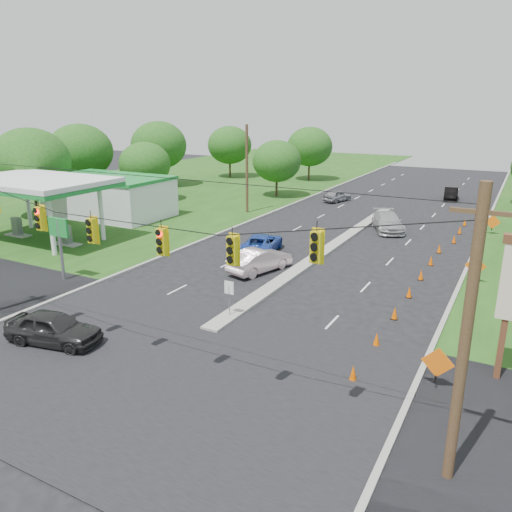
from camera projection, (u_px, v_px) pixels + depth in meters
The scene contains 36 objects.
ground at pixel (157, 368), 21.45m from camera, with size 160.00×160.00×0.00m, color black.
grass_left at pixel (54, 213), 51.97m from camera, with size 40.00×160.00×0.06m, color #1E4714.
cross_street at pixel (157, 368), 21.45m from camera, with size 160.00×14.00×0.02m, color black.
curb_left at pixel (267, 215), 51.29m from camera, with size 0.25×110.00×0.16m, color gray.
curb_right at pixel (480, 239), 42.06m from camera, with size 0.25×110.00×0.16m, color gray.
median at pixel (329, 249), 39.11m from camera, with size 1.00×34.00×0.18m, color gray.
median_sign at pixel (229, 292), 26.07m from camera, with size 0.55×0.06×2.05m.
signal_span at pixel (132, 264), 19.19m from camera, with size 25.60×0.32×9.00m.
utility_pole_far_left at pixel (247, 170), 51.08m from camera, with size 0.28×0.28×9.00m, color #422D1C.
gas_station at pixel (98, 194), 48.52m from camera, with size 18.40×19.70×5.20m.
cone_0 at pixel (353, 373), 20.33m from camera, with size 0.32×0.32×0.70m, color #E95600.
cone_1 at pixel (377, 339), 23.27m from camera, with size 0.32×0.32×0.70m, color #E95600.
cone_2 at pixel (395, 313), 26.22m from camera, with size 0.32×0.32×0.70m, color #E95600.
cone_3 at pixel (409, 292), 29.16m from camera, with size 0.32×0.32×0.70m, color #E95600.
cone_4 at pixel (421, 275), 32.10m from camera, with size 0.32×0.32×0.70m, color #E95600.
cone_5 at pixel (431, 261), 35.05m from camera, with size 0.32×0.32×0.70m, color #E95600.
cone_6 at pixel (439, 249), 37.99m from camera, with size 0.32×0.32×0.70m, color #E95600.
cone_7 at pixel (454, 239), 40.66m from camera, with size 0.32×0.32×0.70m, color #E95600.
cone_8 at pixel (460, 230), 43.60m from camera, with size 0.32×0.32×0.70m, color #E95600.
cone_9 at pixel (465, 222), 46.55m from camera, with size 0.32×0.32×0.70m, color #E95600.
work_sign_0 at pixel (437, 364), 19.56m from camera, with size 1.27×0.58×1.37m.
work_sign_1 at pixel (475, 267), 31.33m from camera, with size 1.27×0.58×1.37m.
work_sign_2 at pixel (493, 223), 43.11m from camera, with size 1.27×0.58×1.37m.
tree_1 at pixel (31, 161), 48.67m from camera, with size 7.56×7.56×8.82m.
tree_2 at pixel (145, 164), 57.30m from camera, with size 5.88×5.88×6.86m.
tree_3 at pixel (159, 145), 68.09m from camera, with size 7.56×7.56×8.82m.
tree_4 at pixel (230, 145), 76.53m from camera, with size 6.72×6.72×7.84m.
tree_5 at pixel (277, 161), 60.22m from camera, with size 5.88×5.88×6.86m.
tree_6 at pixel (310, 147), 73.57m from camera, with size 6.72×6.72×7.84m.
tree_14 at pixel (80, 151), 58.91m from camera, with size 7.56×7.56×8.82m.
black_sedan at pixel (53, 328), 23.41m from camera, with size 1.86×4.62×1.58m, color black.
white_sedan at pixel (260, 260), 33.63m from camera, with size 1.70×4.86×1.60m, color beige.
blue_pickup at pixel (262, 243), 38.01m from camera, with size 2.44×5.29×1.47m, color #1F409F.
silver_car_far at pixel (388, 222), 44.65m from camera, with size 2.26×5.56×1.61m, color #9F9F9F.
silver_car_oncoming at pixel (337, 196), 58.23m from camera, with size 1.60×3.97×1.35m, color gray.
dark_car_receding at pixel (451, 194), 59.47m from camera, with size 1.53×4.37×1.44m, color black.
Camera 1 is at (12.88, -14.77, 10.82)m, focal length 35.00 mm.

